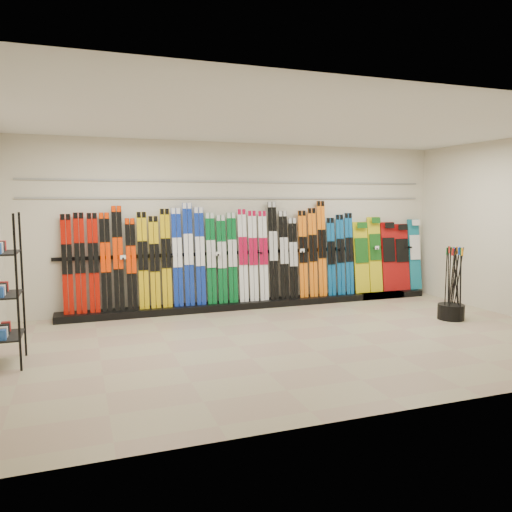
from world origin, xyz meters
name	(u,v)px	position (x,y,z in m)	size (l,w,h in m)	color
floor	(298,340)	(0.00, 0.00, 0.00)	(8.00, 8.00, 0.00)	#9E846D
back_wall	(242,225)	(0.00, 2.50, 1.50)	(8.00, 8.00, 0.00)	beige
ceiling	(300,123)	(0.00, 0.00, 3.00)	(8.00, 8.00, 0.00)	silver
ski_rack_base	(258,303)	(0.22, 2.28, 0.06)	(8.00, 0.40, 0.12)	black
skis	(222,257)	(-0.46, 2.31, 0.95)	(5.38, 0.20, 1.83)	#A60E03
snowboards	(388,256)	(3.07, 2.35, 0.83)	(1.58, 0.23, 1.51)	gold
accessory_rack	(2,290)	(-3.75, 0.23, 0.91)	(0.40, 0.60, 1.82)	black
pole_bin	(451,312)	(2.90, 0.27, 0.12)	(0.43, 0.43, 0.25)	black
ski_poles	(454,283)	(2.93, 0.26, 0.61)	(0.34, 0.46, 1.18)	black
slatwall_rail_0	(243,198)	(0.00, 2.48, 2.00)	(7.60, 0.02, 0.03)	gray
slatwall_rail_1	(243,182)	(0.00, 2.48, 2.30)	(7.60, 0.02, 0.03)	gray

